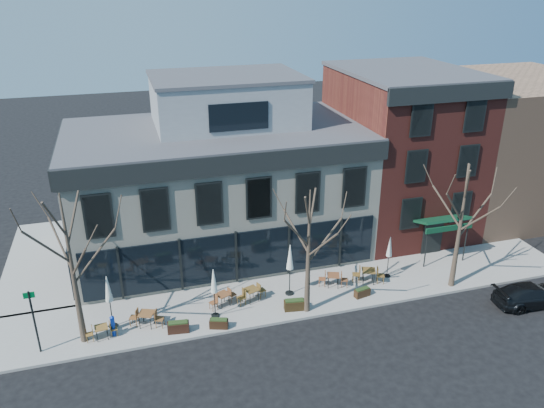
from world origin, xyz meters
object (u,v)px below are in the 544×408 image
object	(u,v)px
umbrella_0	(108,292)
call_box	(113,325)
parked_sedan	(531,295)
cafe_set_0	(102,331)

from	to	relation	value
umbrella_0	call_box	bearing A→B (deg)	-87.40
parked_sedan	call_box	distance (m)	22.51
call_box	cafe_set_0	world-z (taller)	call_box
cafe_set_0	umbrella_0	bearing A→B (deg)	58.35
call_box	umbrella_0	size ratio (longest dim) A/B	0.40
parked_sedan	umbrella_0	bearing A→B (deg)	82.77
parked_sedan	umbrella_0	distance (m)	22.74
call_box	umbrella_0	xyz separation A→B (m)	(-0.04, 0.79, 1.48)
parked_sedan	cafe_set_0	world-z (taller)	parked_sedan
call_box	cafe_set_0	bearing A→B (deg)	-173.31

